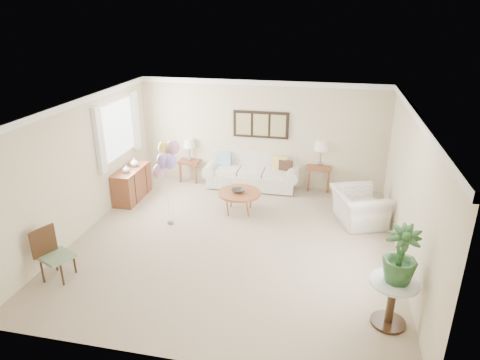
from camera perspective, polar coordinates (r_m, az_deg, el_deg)
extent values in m
plane|color=tan|center=(8.22, -0.84, -8.35)|extent=(6.00, 6.00, 0.00)
cube|color=beige|center=(10.44, 2.81, 6.09)|extent=(6.00, 0.04, 2.60)
cube|color=beige|center=(5.10, -8.62, -12.28)|extent=(6.00, 0.04, 2.60)
cube|color=beige|center=(8.78, -20.36, 1.61)|extent=(0.04, 6.00, 2.60)
cube|color=beige|center=(7.61, 21.73, -1.67)|extent=(0.04, 6.00, 2.60)
cube|color=white|center=(7.27, -0.95, 9.58)|extent=(6.00, 6.00, 0.02)
cube|color=white|center=(10.14, 2.91, 12.80)|extent=(6.00, 0.06, 0.12)
cube|color=white|center=(8.44, -21.29, 9.51)|extent=(0.06, 6.00, 0.12)
cube|color=white|center=(7.23, 22.86, 7.39)|extent=(0.06, 6.00, 0.12)
cube|color=white|center=(9.90, -16.05, 6.48)|extent=(0.04, 1.40, 1.20)
cube|color=white|center=(9.17, -18.24, 5.03)|extent=(0.10, 0.22, 1.40)
cube|color=white|center=(10.61, -13.76, 7.72)|extent=(0.10, 0.22, 1.40)
cube|color=black|center=(10.34, 2.81, 7.38)|extent=(1.35, 0.04, 0.65)
cube|color=#8C8C59|center=(10.39, 0.48, 7.48)|extent=(0.36, 0.02, 0.52)
cube|color=#8C8C59|center=(10.32, 2.78, 7.35)|extent=(0.36, 0.02, 0.52)
cube|color=#8C8C59|center=(10.26, 5.11, 7.20)|extent=(0.36, 0.02, 0.52)
cube|color=silver|center=(10.61, 1.59, 0.17)|extent=(2.13, 0.89, 0.35)
cube|color=silver|center=(10.77, 1.92, 2.69)|extent=(2.12, 0.23, 0.53)
cylinder|color=silver|center=(10.75, -3.71, 1.69)|extent=(0.32, 0.87, 0.31)
cylinder|color=silver|center=(10.41, 7.09, 0.87)|extent=(0.32, 0.87, 0.31)
cube|color=silver|center=(10.61, -1.67, 1.39)|extent=(0.58, 0.70, 0.12)
cube|color=silver|center=(10.49, 1.55, 1.15)|extent=(0.58, 0.70, 0.12)
cube|color=silver|center=(10.40, 4.85, 0.90)|extent=(0.58, 0.70, 0.12)
cube|color=#8AB9C7|center=(10.72, -2.23, 2.81)|extent=(0.37, 0.12, 0.37)
cube|color=#D9C463|center=(10.47, 5.37, 2.27)|extent=(0.37, 0.12, 0.37)
cube|color=#392519|center=(10.42, 6.10, 1.79)|extent=(0.33, 0.10, 0.33)
cube|color=silver|center=(10.68, 1.58, -0.79)|extent=(1.93, 0.77, 0.04)
cube|color=brown|center=(10.98, -6.69, 2.54)|extent=(0.52, 0.47, 0.08)
cube|color=brown|center=(10.98, -7.96, 0.90)|extent=(0.05, 0.05, 0.49)
cube|color=brown|center=(10.85, -5.90, 0.74)|extent=(0.05, 0.05, 0.49)
cube|color=brown|center=(11.31, -7.32, 1.57)|extent=(0.05, 0.05, 0.49)
cube|color=brown|center=(11.18, -5.32, 1.43)|extent=(0.05, 0.05, 0.49)
cube|color=brown|center=(10.54, 10.58, 1.85)|extent=(0.58, 0.53, 0.08)
cube|color=brown|center=(10.46, 9.14, -0.07)|extent=(0.05, 0.05, 0.55)
cube|color=brown|center=(10.46, 11.68, -0.27)|extent=(0.05, 0.05, 0.55)
cube|color=brown|center=(10.86, 9.28, 0.75)|extent=(0.05, 0.05, 0.55)
cube|color=brown|center=(10.85, 11.73, 0.56)|extent=(0.05, 0.05, 0.55)
cylinder|color=gray|center=(10.96, -6.70, 2.87)|extent=(0.13, 0.13, 0.05)
cylinder|color=gray|center=(10.91, -6.74, 3.68)|extent=(0.04, 0.04, 0.27)
cone|color=silver|center=(10.83, -6.80, 4.92)|extent=(0.31, 0.31, 0.22)
cylinder|color=gray|center=(10.52, 10.60, 2.22)|extent=(0.14, 0.14, 0.06)
cylinder|color=gray|center=(10.46, 10.67, 3.15)|extent=(0.04, 0.04, 0.30)
cone|color=silver|center=(10.38, 10.77, 4.57)|extent=(0.34, 0.34, 0.24)
cylinder|color=brown|center=(9.21, -0.07, -1.75)|extent=(0.93, 0.93, 0.05)
cylinder|color=brown|center=(9.46, 1.51, -2.64)|extent=(0.04, 0.04, 0.42)
cylinder|color=brown|center=(9.55, -1.08, -2.42)|extent=(0.04, 0.04, 0.42)
cylinder|color=brown|center=(9.16, -1.70, -3.52)|extent=(0.04, 0.04, 0.42)
cylinder|color=brown|center=(9.07, 0.99, -3.77)|extent=(0.04, 0.04, 0.42)
imported|color=#322D29|center=(9.17, -0.29, -1.45)|extent=(0.37, 0.37, 0.07)
imported|color=silver|center=(9.13, 15.50, -3.47)|extent=(1.25, 1.34, 0.70)
cylinder|color=silver|center=(6.31, 19.89, -12.71)|extent=(0.66, 0.66, 0.04)
cylinder|color=#3A2212|center=(6.51, 19.48, -15.28)|extent=(0.11, 0.11, 0.66)
cylinder|color=#3A2212|center=(6.71, 19.10, -17.59)|extent=(0.49, 0.49, 0.01)
imported|color=#1C461C|center=(6.09, 20.64, -9.32)|extent=(0.51, 0.51, 0.82)
cube|color=slate|center=(7.65, -23.23, -9.39)|extent=(0.58, 0.58, 0.06)
cylinder|color=#3A2212|center=(7.73, -24.82, -11.16)|extent=(0.04, 0.04, 0.37)
cylinder|color=#3A2212|center=(7.54, -22.62, -11.66)|extent=(0.04, 0.04, 0.37)
cylinder|color=#3A2212|center=(7.97, -23.35, -9.88)|extent=(0.04, 0.04, 0.37)
cylinder|color=#3A2212|center=(7.78, -21.19, -10.33)|extent=(0.04, 0.04, 0.37)
cube|color=#3A2212|center=(7.63, -24.74, -7.44)|extent=(0.20, 0.40, 0.49)
cube|color=brown|center=(10.20, -14.21, -0.49)|extent=(0.45, 1.20, 0.74)
cube|color=#3A2212|center=(9.95, -14.92, -1.13)|extent=(0.46, 0.02, 0.70)
cube|color=#3A2212|center=(10.45, -13.49, 0.12)|extent=(0.46, 0.02, 0.70)
imported|color=#B2B5CA|center=(9.83, -14.94, 1.45)|extent=(0.19, 0.19, 0.18)
imported|color=silver|center=(10.18, -13.92, 2.33)|extent=(0.20, 0.20, 0.20)
cube|color=gray|center=(9.00, -9.26, -5.54)|extent=(0.09, 0.09, 0.07)
ellipsoid|color=pink|center=(8.57, -10.71, 1.18)|extent=(0.26, 0.26, 0.30)
cylinder|color=silver|center=(8.79, -9.95, -2.59)|extent=(0.01, 0.01, 0.94)
ellipsoid|color=#A37FE3|center=(8.34, -9.31, 2.44)|extent=(0.26, 0.26, 0.30)
cylinder|color=silver|center=(8.67, -9.26, -2.04)|extent=(0.01, 0.01, 1.18)
ellipsoid|color=#FFEC59|center=(8.54, -10.01, 4.21)|extent=(0.26, 0.26, 0.30)
cylinder|color=silver|center=(8.76, -9.61, -1.13)|extent=(0.01, 0.01, 1.37)
ellipsoid|color=pink|center=(8.43, -8.91, 4.35)|extent=(0.26, 0.26, 0.30)
cylinder|color=silver|center=(8.70, -9.07, -1.10)|extent=(0.01, 0.01, 1.41)
ellipsoid|color=#A37FE3|center=(8.36, -10.15, 2.62)|extent=(0.26, 0.26, 0.30)
cylinder|color=silver|center=(8.68, -9.67, -1.95)|extent=(0.01, 0.01, 1.20)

